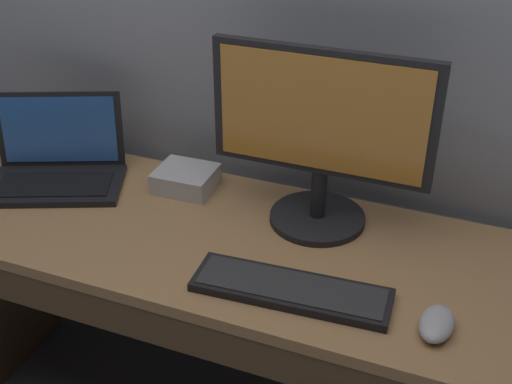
{
  "coord_description": "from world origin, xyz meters",
  "views": [
    {
      "loc": [
        0.54,
        -1.18,
        1.66
      ],
      "look_at": [
        0.07,
        0.0,
        0.9
      ],
      "focal_mm": 45.62,
      "sensor_mm": 36.0,
      "label": 1
    }
  ],
  "objects_px": {
    "computer_mouse": "(437,324)",
    "wired_keyboard": "(291,290)",
    "external_drive_box": "(186,179)",
    "laptop_black": "(57,168)",
    "external_monitor": "(321,137)"
  },
  "relations": [
    {
      "from": "computer_mouse",
      "to": "external_drive_box",
      "type": "distance_m",
      "value": 0.78
    },
    {
      "from": "computer_mouse",
      "to": "wired_keyboard",
      "type": "bearing_deg",
      "value": -177.01
    },
    {
      "from": "external_monitor",
      "to": "external_drive_box",
      "type": "bearing_deg",
      "value": 174.89
    },
    {
      "from": "external_monitor",
      "to": "wired_keyboard",
      "type": "distance_m",
      "value": 0.36
    },
    {
      "from": "external_monitor",
      "to": "computer_mouse",
      "type": "bearing_deg",
      "value": -40.51
    },
    {
      "from": "external_monitor",
      "to": "external_drive_box",
      "type": "height_order",
      "value": "external_monitor"
    },
    {
      "from": "external_monitor",
      "to": "computer_mouse",
      "type": "relative_size",
      "value": 4.64
    },
    {
      "from": "laptop_black",
      "to": "external_drive_box",
      "type": "xyz_separation_m",
      "value": [
        0.34,
        0.1,
        -0.02
      ]
    },
    {
      "from": "computer_mouse",
      "to": "external_monitor",
      "type": "bearing_deg",
      "value": 143.06
    },
    {
      "from": "computer_mouse",
      "to": "external_drive_box",
      "type": "bearing_deg",
      "value": 159.41
    },
    {
      "from": "laptop_black",
      "to": "external_drive_box",
      "type": "height_order",
      "value": "laptop_black"
    },
    {
      "from": "computer_mouse",
      "to": "external_drive_box",
      "type": "xyz_separation_m",
      "value": [
        -0.72,
        0.32,
        0.01
      ]
    },
    {
      "from": "wired_keyboard",
      "to": "computer_mouse",
      "type": "distance_m",
      "value": 0.3
    },
    {
      "from": "wired_keyboard",
      "to": "computer_mouse",
      "type": "relative_size",
      "value": 3.82
    },
    {
      "from": "laptop_black",
      "to": "computer_mouse",
      "type": "height_order",
      "value": "laptop_black"
    }
  ]
}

